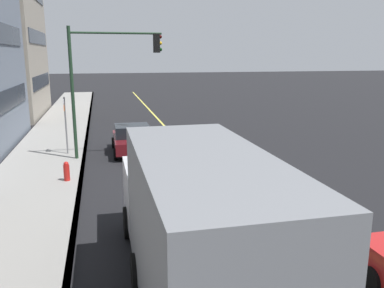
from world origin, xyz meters
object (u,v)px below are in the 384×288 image
(street_sign_post, at_px, (66,122))
(pedestrian_with_backpack, at_px, (157,167))
(car_maroon, at_px, (132,139))
(traffic_light_mast, at_px, (105,70))
(truck_gray, at_px, (194,225))
(fire_hydrant, at_px, (67,173))

(street_sign_post, bearing_deg, pedestrian_with_backpack, -149.41)
(car_maroon, distance_m, traffic_light_mast, 4.03)
(car_maroon, height_order, pedestrian_with_backpack, pedestrian_with_backpack)
(truck_gray, relative_size, street_sign_post, 2.73)
(pedestrian_with_backpack, relative_size, traffic_light_mast, 0.25)
(traffic_light_mast, bearing_deg, fire_hydrant, 153.60)
(truck_gray, relative_size, fire_hydrant, 8.89)
(truck_gray, bearing_deg, pedestrian_with_backpack, -2.21)
(truck_gray, xyz_separation_m, street_sign_post, (13.57, 3.48, 0.01))
(traffic_light_mast, xyz_separation_m, street_sign_post, (1.13, 2.08, -2.59))
(street_sign_post, xyz_separation_m, fire_hydrant, (-4.70, -0.30, -1.33))
(car_maroon, bearing_deg, street_sign_post, 90.87)
(street_sign_post, bearing_deg, fire_hydrant, -176.29)
(truck_gray, distance_m, fire_hydrant, 9.51)
(truck_gray, bearing_deg, street_sign_post, 14.38)
(car_maroon, xyz_separation_m, traffic_light_mast, (-1.18, 1.25, 3.64))
(traffic_light_mast, relative_size, street_sign_post, 2.09)
(car_maroon, bearing_deg, pedestrian_with_backpack, -176.21)
(pedestrian_with_backpack, relative_size, fire_hydrant, 1.73)
(pedestrian_with_backpack, xyz_separation_m, traffic_light_mast, (5.23, 1.68, 3.44))
(car_maroon, bearing_deg, truck_gray, -179.38)
(street_sign_post, relative_size, fire_hydrant, 3.26)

